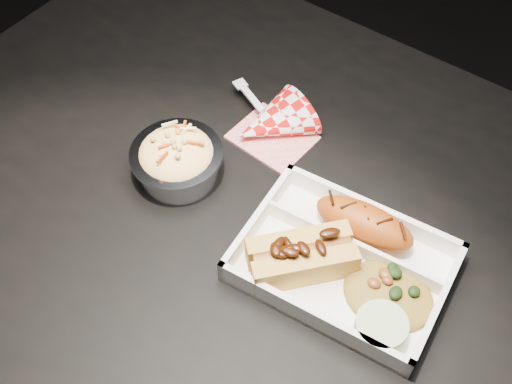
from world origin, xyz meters
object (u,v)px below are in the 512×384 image
dining_table (286,253)px  napkin_fork (271,124)px  fried_pastry (364,223)px  foil_coleslaw_cup (177,158)px  food_tray (343,265)px  hotdog (302,255)px

dining_table → napkin_fork: 0.19m
fried_pastry → foil_coleslaw_cup: foil_coleslaw_cup is taller
fried_pastry → foil_coleslaw_cup: size_ratio=1.05×
foil_coleslaw_cup → food_tray: bearing=0.7°
food_tray → fried_pastry: (-0.01, 0.05, 0.02)m
fried_pastry → napkin_fork: size_ratio=0.81×
food_tray → fried_pastry: bearing=90.0°
food_tray → hotdog: bearing=-149.2°
dining_table → fried_pastry: (0.09, 0.03, 0.12)m
fried_pastry → napkin_fork: napkin_fork is taller
dining_table → napkin_fork: (-0.11, 0.11, 0.11)m
food_tray → fried_pastry: 0.06m
food_tray → napkin_fork: (-0.21, 0.14, 0.01)m
hotdog → foil_coleslaw_cup: foil_coleslaw_cup is taller
hotdog → napkin_fork: (-0.16, 0.17, -0.02)m
dining_table → fried_pastry: 0.16m
fried_pastry → hotdog: size_ratio=0.97×
dining_table → hotdog: (0.06, -0.06, 0.12)m
food_tray → foil_coleslaw_cup: bearing=175.0°
food_tray → hotdog: hotdog is taller
fried_pastry → napkin_fork: (-0.20, 0.08, -0.01)m
hotdog → napkin_fork: size_ratio=0.83×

